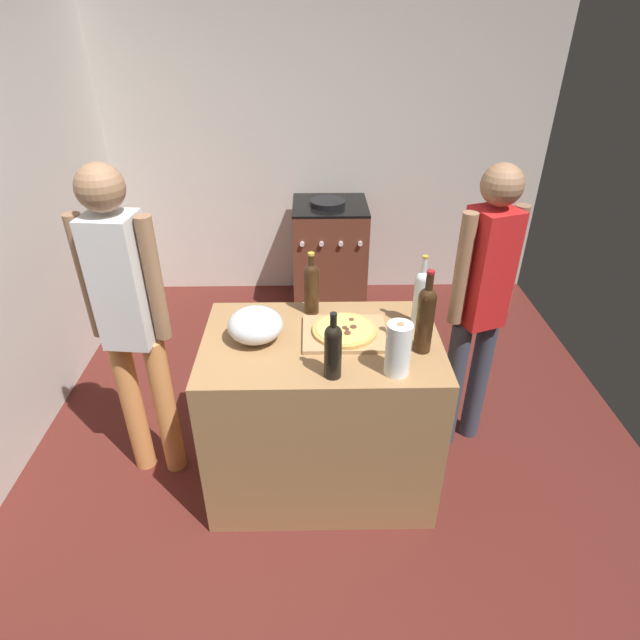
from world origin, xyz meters
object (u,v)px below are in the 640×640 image
wine_bottle_clear (420,296)px  person_in_stripes (128,315)px  wine_bottle_dark (332,349)px  pizza (344,330)px  stove (329,256)px  wine_bottle_green (424,316)px  wine_bottle_amber (310,286)px  person_in_red (480,300)px  mixing_bowl (254,325)px  paper_towel_roll (397,349)px

wine_bottle_clear → person_in_stripes: bearing=-178.7°
wine_bottle_dark → wine_bottle_clear: bearing=42.4°
pizza → wine_bottle_dark: size_ratio=1.00×
wine_bottle_clear → stove: bearing=101.5°
wine_bottle_clear → wine_bottle_green: bearing=-96.0°
wine_bottle_amber → person_in_red: (0.88, 0.03, -0.11)m
wine_bottle_clear → person_in_stripes: size_ratio=0.22×
wine_bottle_green → wine_bottle_clear: bearing=84.0°
wine_bottle_green → wine_bottle_amber: bearing=145.1°
mixing_bowl → paper_towel_roll: 0.68m
wine_bottle_dark → wine_bottle_clear: size_ratio=0.83×
wine_bottle_clear → person_in_red: bearing=25.5°
pizza → wine_bottle_clear: 0.40m
stove → wine_bottle_dark: bearing=-91.7°
pizza → person_in_red: 0.77m
stove → person_in_stripes: bearing=-119.0°
wine_bottle_dark → wine_bottle_amber: (-0.09, 0.54, 0.01)m
person_in_stripes → person_in_red: person_in_stripes is taller
wine_bottle_amber → person_in_stripes: person_in_stripes is taller
person_in_stripes → person_in_red: 1.77m
stove → paper_towel_roll: bearing=-84.7°
mixing_bowl → person_in_red: person_in_red is taller
wine_bottle_green → person_in_stripes: (-1.37, 0.18, -0.09)m
wine_bottle_dark → wine_bottle_green: 0.46m
stove → person_in_stripes: 2.19m
person_in_stripes → mixing_bowl: bearing=-7.7°
pizza → wine_bottle_green: bearing=-20.3°
stove → mixing_bowl: bearing=-102.2°
paper_towel_roll → person_in_stripes: person_in_stripes is taller
wine_bottle_clear → stove: size_ratio=0.39×
paper_towel_roll → wine_bottle_amber: bearing=125.0°
pizza → stove: pizza is taller
wine_bottle_dark → wine_bottle_amber: bearing=99.6°
wine_bottle_green → wine_bottle_clear: size_ratio=1.08×
mixing_bowl → stove: mixing_bowl is taller
pizza → person_in_stripes: 1.03m
paper_towel_roll → wine_bottle_amber: 0.64m
stove → person_in_red: size_ratio=0.57×
mixing_bowl → wine_bottle_green: bearing=-7.5°
paper_towel_roll → person_in_red: bearing=46.8°
wine_bottle_clear → pizza: bearing=-166.6°
mixing_bowl → stove: (0.42, 1.94, -0.53)m
pizza → paper_towel_roll: paper_towel_roll is taller
paper_towel_roll → wine_bottle_clear: bearing=66.9°
wine_bottle_amber → person_in_stripes: (-0.87, -0.17, -0.06)m
wine_bottle_clear → person_in_stripes: (-1.40, -0.03, -0.07)m
wine_bottle_green → person_in_stripes: bearing=172.4°
person_in_red → wine_bottle_amber: bearing=-178.0°
wine_bottle_dark → person_in_red: (0.79, 0.57, -0.10)m
wine_bottle_dark → person_in_stripes: (-0.96, 0.37, -0.05)m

